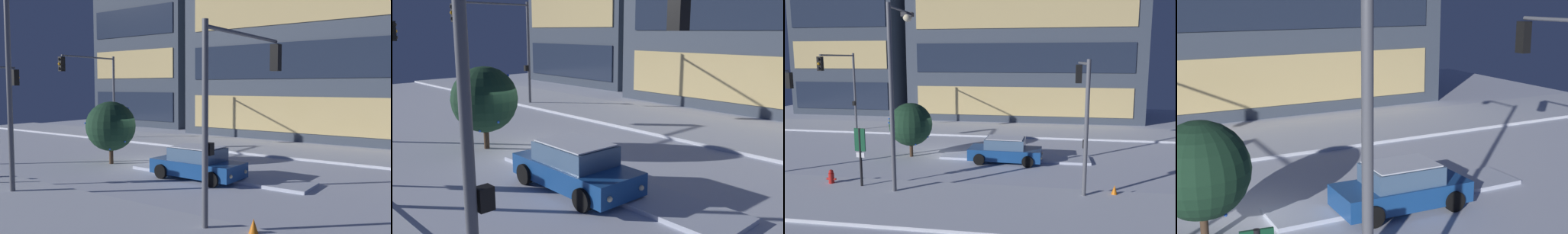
% 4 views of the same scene
% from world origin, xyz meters
% --- Properties ---
extents(ground, '(52.00, 52.00, 0.00)m').
position_xyz_m(ground, '(0.00, 0.00, 0.00)').
color(ground, silver).
extents(curb_strip_far, '(52.00, 5.20, 0.14)m').
position_xyz_m(curb_strip_far, '(0.00, 8.52, 0.07)').
color(curb_strip_far, silver).
rests_on(curb_strip_far, ground).
extents(median_strip, '(9.00, 1.80, 0.14)m').
position_xyz_m(median_strip, '(5.27, -0.28, 0.07)').
color(median_strip, silver).
rests_on(median_strip, ground).
extents(office_tower_secondary, '(11.75, 8.69, 17.31)m').
position_xyz_m(office_tower_secondary, '(-14.58, 19.51, 8.65)').
color(office_tower_secondary, '#384251').
rests_on(office_tower_secondary, ground).
extents(car_near, '(4.38, 2.13, 1.49)m').
position_xyz_m(car_near, '(4.78, -1.20, 0.71)').
color(car_near, '#19478C').
rests_on(car_near, ground).
extents(traffic_light_corner_near_right, '(0.32, 5.21, 6.08)m').
position_xyz_m(traffic_light_corner_near_right, '(8.81, -4.71, 4.22)').
color(traffic_light_corner_near_right, '#565960').
rests_on(traffic_light_corner_near_right, ground).
extents(traffic_light_corner_far_left, '(0.32, 5.26, 6.55)m').
position_xyz_m(traffic_light_corner_far_left, '(-8.66, 4.76, 4.52)').
color(traffic_light_corner_far_left, '#565960').
rests_on(traffic_light_corner_far_left, ground).
extents(street_lamp_arched, '(0.56, 2.74, 8.48)m').
position_xyz_m(street_lamp_arched, '(0.36, -6.82, 5.44)').
color(street_lamp_arched, '#565960').
rests_on(street_lamp_arched, ground).
extents(decorated_tree_median, '(2.73, 2.68, 3.39)m').
position_xyz_m(decorated_tree_median, '(-1.17, -0.81, 2.05)').
color(decorated_tree_median, '#473323').
rests_on(decorated_tree_median, ground).
extents(construction_cone, '(0.36, 0.36, 0.55)m').
position_xyz_m(construction_cone, '(10.17, -6.33, 0.28)').
color(construction_cone, orange).
rests_on(construction_cone, ground).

